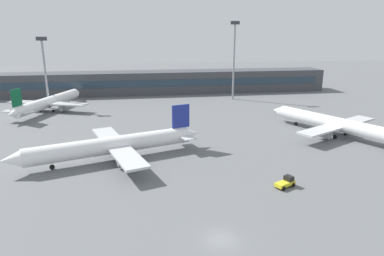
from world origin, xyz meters
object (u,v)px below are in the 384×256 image
(airplane_far, at_px, (50,102))
(floodlight_tower_east, at_px, (234,56))
(airplane_mid, at_px, (334,124))
(airplane_near, at_px, (111,145))
(baggage_tug_yellow, at_px, (286,182))
(floodlight_tower_west, at_px, (45,67))

(airplane_far, relative_size, floodlight_tower_east, 1.30)
(floodlight_tower_east, bearing_deg, airplane_far, -171.42)
(airplane_mid, relative_size, airplane_far, 0.97)
(airplane_far, bearing_deg, airplane_mid, -27.32)
(airplane_near, height_order, baggage_tug_yellow, airplane_near)
(airplane_mid, height_order, floodlight_tower_east, floodlight_tower_east)
(airplane_near, xyz_separation_m, floodlight_tower_east, (40.98, 57.63, 13.27))
(floodlight_tower_east, bearing_deg, airplane_mid, -76.01)
(airplane_far, xyz_separation_m, floodlight_tower_east, (63.82, 9.63, 13.37))
(baggage_tug_yellow, bearing_deg, floodlight_tower_west, 127.75)
(baggage_tug_yellow, xyz_separation_m, floodlight_tower_east, (11.59, 74.82, 15.45))
(baggage_tug_yellow, bearing_deg, airplane_mid, 47.49)
(airplane_near, bearing_deg, floodlight_tower_west, 114.90)
(airplane_near, bearing_deg, floodlight_tower_east, 54.59)
(airplane_near, xyz_separation_m, baggage_tug_yellow, (29.39, -17.18, -2.18))
(floodlight_tower_west, distance_m, floodlight_tower_east, 65.35)
(airplane_mid, relative_size, baggage_tug_yellow, 9.18)
(airplane_mid, xyz_separation_m, floodlight_tower_west, (-77.22, 43.09, 10.65))
(airplane_near, relative_size, floodlight_tower_west, 1.66)
(airplane_near, relative_size, airplane_far, 1.04)
(airplane_near, xyz_separation_m, floodlight_tower_west, (-24.06, 51.84, 10.59))
(baggage_tug_yellow, height_order, floodlight_tower_east, floodlight_tower_east)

